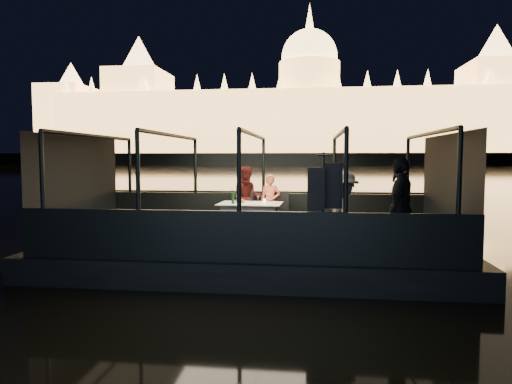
# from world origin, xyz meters

# --- Properties ---
(river_water) EXTENTS (500.00, 500.00, 0.00)m
(river_water) POSITION_xyz_m (0.00, 80.00, 0.00)
(river_water) COLOR black
(river_water) RESTS_ON ground
(boat_hull) EXTENTS (8.60, 4.40, 1.00)m
(boat_hull) POSITION_xyz_m (0.00, 0.00, 0.00)
(boat_hull) COLOR black
(boat_hull) RESTS_ON river_water
(boat_deck) EXTENTS (8.00, 4.00, 0.04)m
(boat_deck) POSITION_xyz_m (0.00, 0.00, 0.48)
(boat_deck) COLOR black
(boat_deck) RESTS_ON boat_hull
(gunwale_port) EXTENTS (8.00, 0.08, 0.90)m
(gunwale_port) POSITION_xyz_m (0.00, 2.00, 0.95)
(gunwale_port) COLOR black
(gunwale_port) RESTS_ON boat_deck
(gunwale_starboard) EXTENTS (8.00, 0.08, 0.90)m
(gunwale_starboard) POSITION_xyz_m (0.00, -2.00, 0.95)
(gunwale_starboard) COLOR black
(gunwale_starboard) RESTS_ON boat_deck
(cabin_glass_port) EXTENTS (8.00, 0.02, 1.40)m
(cabin_glass_port) POSITION_xyz_m (0.00, 2.00, 2.10)
(cabin_glass_port) COLOR #99B2B2
(cabin_glass_port) RESTS_ON gunwale_port
(cabin_glass_starboard) EXTENTS (8.00, 0.02, 1.40)m
(cabin_glass_starboard) POSITION_xyz_m (0.00, -2.00, 2.10)
(cabin_glass_starboard) COLOR #99B2B2
(cabin_glass_starboard) RESTS_ON gunwale_starboard
(cabin_roof_glass) EXTENTS (8.00, 4.00, 0.02)m
(cabin_roof_glass) POSITION_xyz_m (0.00, 0.00, 2.80)
(cabin_roof_glass) COLOR #99B2B2
(cabin_roof_glass) RESTS_ON boat_deck
(end_wall_fore) EXTENTS (0.02, 4.00, 2.30)m
(end_wall_fore) POSITION_xyz_m (-4.00, 0.00, 1.65)
(end_wall_fore) COLOR black
(end_wall_fore) RESTS_ON boat_deck
(end_wall_aft) EXTENTS (0.02, 4.00, 2.30)m
(end_wall_aft) POSITION_xyz_m (4.00, 0.00, 1.65)
(end_wall_aft) COLOR black
(end_wall_aft) RESTS_ON boat_deck
(canopy_ribs) EXTENTS (8.00, 4.00, 2.30)m
(canopy_ribs) POSITION_xyz_m (0.00, 0.00, 1.65)
(canopy_ribs) COLOR black
(canopy_ribs) RESTS_ON boat_deck
(embankment) EXTENTS (400.00, 140.00, 6.00)m
(embankment) POSITION_xyz_m (0.00, 210.00, 1.00)
(embankment) COLOR #423D33
(embankment) RESTS_ON ground
(parliament_building) EXTENTS (220.00, 32.00, 60.00)m
(parliament_building) POSITION_xyz_m (0.00, 175.00, 29.00)
(parliament_building) COLOR #F2D18C
(parliament_building) RESTS_ON embankment
(dining_table_central) EXTENTS (1.48, 1.09, 0.77)m
(dining_table_central) POSITION_xyz_m (-0.17, 0.76, 0.89)
(dining_table_central) COLOR white
(dining_table_central) RESTS_ON boat_deck
(chair_port_left) EXTENTS (0.47, 0.47, 0.97)m
(chair_port_left) POSITION_xyz_m (-0.44, 1.46, 0.95)
(chair_port_left) COLOR black
(chair_port_left) RESTS_ON boat_deck
(chair_port_right) EXTENTS (0.49, 0.49, 0.98)m
(chair_port_right) POSITION_xyz_m (0.46, 1.37, 0.95)
(chair_port_right) COLOR black
(chair_port_right) RESTS_ON boat_deck
(coat_stand) EXTENTS (0.63, 0.57, 1.91)m
(coat_stand) POSITION_xyz_m (1.44, -1.70, 1.40)
(coat_stand) COLOR black
(coat_stand) RESTS_ON boat_deck
(person_woman_coral) EXTENTS (0.55, 0.40, 1.42)m
(person_woman_coral) POSITION_xyz_m (0.22, 1.48, 1.25)
(person_woman_coral) COLOR #D76A4E
(person_woman_coral) RESTS_ON boat_deck
(person_man_maroon) EXTENTS (0.88, 0.75, 1.61)m
(person_man_maroon) POSITION_xyz_m (-0.36, 1.59, 1.25)
(person_man_maroon) COLOR #401312
(person_man_maroon) RESTS_ON boat_deck
(passenger_stripe) EXTENTS (0.84, 1.14, 1.57)m
(passenger_stripe) POSITION_xyz_m (1.82, -1.15, 1.35)
(passenger_stripe) COLOR silver
(passenger_stripe) RESTS_ON boat_deck
(passenger_dark) EXTENTS (0.84, 1.16, 1.82)m
(passenger_dark) POSITION_xyz_m (2.81, -1.35, 1.35)
(passenger_dark) COLOR black
(passenger_dark) RESTS_ON boat_deck
(wine_bottle) EXTENTS (0.08, 0.08, 0.32)m
(wine_bottle) POSITION_xyz_m (-0.55, 0.53, 1.42)
(wine_bottle) COLOR #123314
(wine_bottle) RESTS_ON dining_table_central
(bread_basket) EXTENTS (0.20, 0.20, 0.08)m
(bread_basket) POSITION_xyz_m (-0.42, 0.78, 1.31)
(bread_basket) COLOR brown
(bread_basket) RESTS_ON dining_table_central
(amber_candle) EXTENTS (0.07, 0.07, 0.09)m
(amber_candle) POSITION_xyz_m (0.15, 0.84, 1.31)
(amber_candle) COLOR #FF9E3F
(amber_candle) RESTS_ON dining_table_central
(plate_near) EXTENTS (0.29, 0.29, 0.01)m
(plate_near) POSITION_xyz_m (0.40, 0.71, 1.27)
(plate_near) COLOR white
(plate_near) RESTS_ON dining_table_central
(plate_far) EXTENTS (0.31, 0.31, 0.02)m
(plate_far) POSITION_xyz_m (-0.32, 1.04, 1.27)
(plate_far) COLOR white
(plate_far) RESTS_ON dining_table_central
(wine_glass_white) EXTENTS (0.07, 0.07, 0.19)m
(wine_glass_white) POSITION_xyz_m (-0.46, 0.62, 1.36)
(wine_glass_white) COLOR white
(wine_glass_white) RESTS_ON dining_table_central
(wine_glass_red) EXTENTS (0.08, 0.08, 0.21)m
(wine_glass_red) POSITION_xyz_m (0.21, 0.93, 1.36)
(wine_glass_red) COLOR silver
(wine_glass_red) RESTS_ON dining_table_central
(wine_glass_empty) EXTENTS (0.07, 0.07, 0.18)m
(wine_glass_empty) POSITION_xyz_m (0.02, 0.62, 1.36)
(wine_glass_empty) COLOR silver
(wine_glass_empty) RESTS_ON dining_table_central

